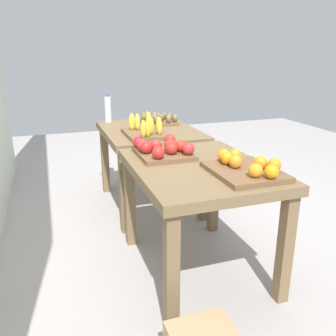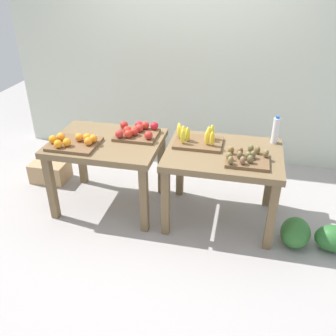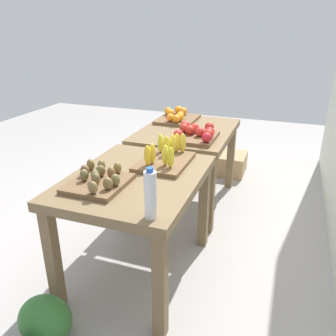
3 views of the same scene
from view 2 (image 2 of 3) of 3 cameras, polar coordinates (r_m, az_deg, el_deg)
name	(u,v)px [view 2 (image 2 of 3)]	position (r m, az deg, el deg)	size (l,w,h in m)	color
ground_plane	(164,210)	(3.76, -0.69, -6.59)	(8.00, 8.00, 0.00)	#A49E9C
back_wall	(190,34)	(4.42, 3.47, 20.18)	(4.40, 0.12, 3.00)	beige
display_table_left	(107,150)	(3.58, -9.51, 2.79)	(1.04, 0.80, 0.73)	brown
display_table_right	(223,162)	(3.35, 8.60, 0.91)	(1.04, 0.80, 0.73)	brown
orange_bin	(74,142)	(3.47, -14.50, 3.94)	(0.46, 0.36, 0.11)	brown
apple_bin	(136,132)	(3.56, -4.97, 5.66)	(0.40, 0.36, 0.11)	brown
banana_crate	(197,139)	(3.40, 4.55, 4.49)	(0.45, 0.32, 0.17)	brown
kiwi_bin	(246,158)	(3.16, 12.17, 1.57)	(0.36, 0.33, 0.10)	brown
water_bottle	(276,130)	(3.52, 16.48, 5.65)	(0.06, 0.06, 0.27)	silver
watermelon_pile	(313,235)	(3.49, 21.72, -9.75)	(0.64, 0.35, 0.26)	#2B672D
cardboard_produce_box	(50,171)	(4.41, -17.93, -0.45)	(0.40, 0.30, 0.23)	tan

